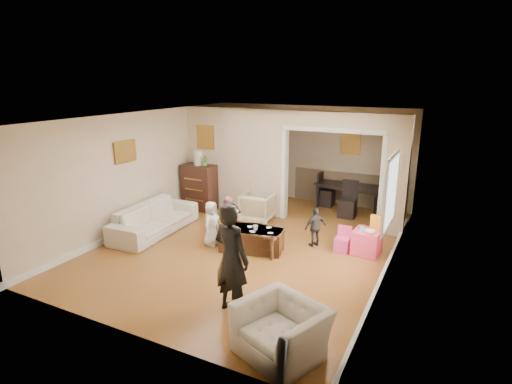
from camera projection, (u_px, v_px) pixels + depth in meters
The scene contains 27 objects.
floor at pixel (252, 243), 8.47m from camera, with size 7.00×7.00×0.00m, color #A16B29.
partition_left at pixel (236, 160), 10.26m from camera, with size 2.75×0.18×2.60m, color beige.
partition_right at pixel (395, 177), 8.60m from camera, with size 0.55×0.18×2.60m, color beige.
partition_header at pixel (334, 120), 8.89m from camera, with size 2.22×0.18×0.35m, color beige.
window_pane at pixel (391, 192), 6.53m from camera, with size 0.03×0.95×1.10m, color white.
framed_art_partition at pixel (205, 137), 10.39m from camera, with size 0.45×0.03×0.55m, color brown.
framed_art_sofa_wall at pixel (125, 152), 8.64m from camera, with size 0.03×0.55×0.40m, color brown.
framed_art_alcove at pixel (351, 143), 10.49m from camera, with size 0.45×0.03×0.55m, color brown.
sofa at pixel (155, 219), 8.96m from camera, with size 2.21×0.86×0.65m, color beige.
armchair_back at pixel (257, 207), 9.68m from camera, with size 0.72×0.74×0.68m, color #C6B88A.
armchair_front at pixel (281, 330), 5.00m from camera, with size 1.01×0.88×0.65m, color beige.
dresser at pixel (199, 187), 10.50m from camera, with size 0.85×0.48×1.18m, color black.
table_lamp at pixel (198, 158), 10.29m from camera, with size 0.22×0.22×0.36m, color beige.
potted_plant at pixel (205, 160), 10.21m from camera, with size 0.25×0.22×0.28m, color #507B36.
coffee_table at pixel (252, 239), 8.07m from camera, with size 1.21×0.60×0.45m, color #382011.
coffee_cup at pixel (255, 228), 7.91m from camera, with size 0.10×0.10×0.10m, color silver.
play_table at pixel (367, 242), 7.90m from camera, with size 0.50×0.50×0.48m, color #FF4376.
cereal_box at pixel (376, 223), 7.83m from camera, with size 0.20×0.07×0.30m, color yellow.
cyan_cup at pixel (362, 229), 7.82m from camera, with size 0.08×0.08×0.08m, color #2AD3D5.
toy_block at pixel (363, 226), 7.98m from camera, with size 0.08×0.06×0.05m, color red.
play_bowl at pixel (369, 232), 7.70m from camera, with size 0.21×0.21×0.05m, color white.
dining_table at pixel (354, 197), 10.54m from camera, with size 1.89×1.05×0.66m, color black.
adult_person at pixel (231, 259), 5.80m from camera, with size 0.61×0.40×1.66m, color black.
child_kneel_a at pixel (211, 224), 8.25m from camera, with size 0.45×0.30×0.93m, color white.
child_kneel_b at pixel (229, 218), 8.57m from camera, with size 0.46×0.36×0.94m, color #D5858A.
child_toddler at pixel (315, 227), 8.21m from camera, with size 0.49×0.20×0.83m, color black.
craft_papers at pixel (254, 229), 7.97m from camera, with size 0.96×0.47×0.00m.
Camera 1 is at (3.62, -6.99, 3.32)m, focal length 28.61 mm.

